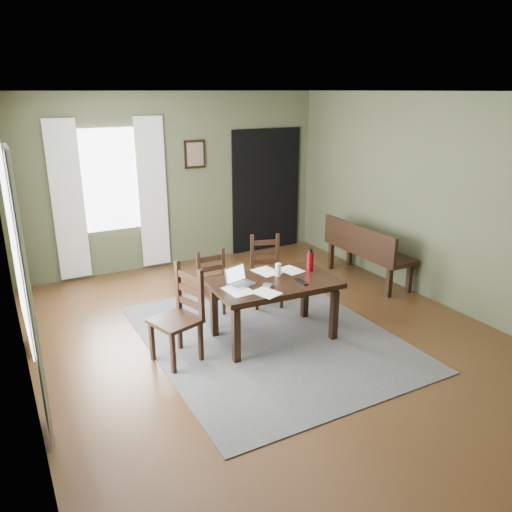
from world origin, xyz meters
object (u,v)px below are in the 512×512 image
chair_back_right (267,272)px  bench (365,247)px  chair_end (179,316)px  chair_back_left (216,288)px  laptop (239,280)px  water_bottle (310,261)px  dining_table (274,288)px

chair_back_right → bench: bearing=20.6°
chair_end → bench: size_ratio=0.66×
chair_back_left → laptop: bearing=-91.5°
chair_end → water_bottle: 1.66m
chair_back_left → water_bottle: 1.19m
dining_table → chair_back_left: chair_back_left is taller
laptop → water_bottle: (0.92, -0.02, 0.07)m
chair_end → bench: 3.32m
bench → chair_back_right: bearing=91.2°
chair_back_right → water_bottle: size_ratio=3.41×
dining_table → chair_back_left: bearing=122.4°
chair_end → laptop: (0.71, 0.05, 0.26)m
bench → laptop: 2.63m
dining_table → chair_back_left: (-0.40, 0.71, -0.18)m
chair_back_right → chair_back_left: bearing=-147.7°
dining_table → bench: size_ratio=0.93×
water_bottle → chair_back_left: bearing=145.5°
dining_table → water_bottle: 0.57m
chair_end → chair_back_left: size_ratio=1.15×
laptop → water_bottle: size_ratio=1.27×
chair_end → chair_back_left: 0.97m
chair_back_left → chair_back_right: chair_back_right is taller
dining_table → chair_back_right: (0.41, 0.90, -0.17)m
chair_end → chair_back_right: (1.51, 0.85, -0.05)m
chair_end → water_bottle: chair_end is taller
water_bottle → chair_back_right: bearing=98.0°
bench → dining_table: bearing=113.9°
dining_table → chair_back_right: chair_back_right is taller
chair_end → laptop: chair_end is taller
chair_back_right → laptop: (-0.80, -0.80, 0.31)m
chair_back_right → laptop: chair_back_right is taller
laptop → chair_end: bearing=167.6°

